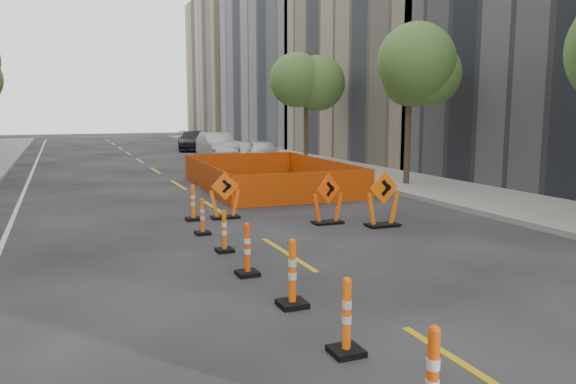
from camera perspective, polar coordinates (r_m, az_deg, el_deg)
name	(u,v)px	position (r m, az deg, el deg)	size (l,w,h in m)	color
ground_plane	(386,316)	(8.79, 9.98, -12.34)	(140.00, 140.00, 0.00)	black
sidewalk_right	(419,184)	(23.41, 13.13, 0.76)	(4.00, 90.00, 0.15)	gray
bld_right_c	(419,47)	(37.67, 13.12, 14.13)	(12.00, 16.00, 14.00)	gray
bld_right_d	(312,31)	(52.24, 2.42, 15.98)	(12.00, 18.00, 20.00)	gray
bld_right_e	(248,68)	(69.12, -4.07, 12.44)	(12.00, 14.00, 16.00)	tan
tree_r_b	(410,72)	(22.91, 12.25, 11.79)	(2.80, 2.80, 5.95)	#382B1E
tree_r_c	(306,83)	(31.68, 1.84, 10.98)	(2.80, 2.80, 5.95)	#382B1E
channelizer_1	(432,380)	(5.78, 14.47, -18.00)	(0.43, 0.43, 1.09)	#DC4409
channelizer_2	(347,316)	(7.29, 5.98, -12.41)	(0.40, 0.40, 1.02)	#FF600A
channelizer_3	(292,273)	(8.89, 0.44, -8.20)	(0.44, 0.44, 1.10)	#F55B0A
channelizer_4	(247,249)	(10.56, -4.16, -5.80)	(0.40, 0.40, 1.02)	#E44209
channelizer_5	(224,231)	(12.34, -6.48, -3.95)	(0.37, 0.37, 0.93)	#DF5C09
channelizer_6	(202,216)	(14.11, -8.70, -2.47)	(0.36, 0.36, 0.92)	#ED550A
channelizer_7	(193,202)	(15.94, -9.63, -1.05)	(0.40, 0.40, 1.02)	#FF5D0A
chevron_sign_left	(225,195)	(16.10, -6.44, -0.33)	(0.89, 0.53, 1.33)	#FF5D0A
chevron_sign_center	(328,199)	(15.28, 4.07, -0.68)	(0.92, 0.55, 1.38)	#FF4D0A
chevron_sign_right	(383,199)	(15.09, 9.64, -0.67)	(1.00, 0.60, 1.49)	#E76109
safety_fence	(267,174)	(22.40, -2.16, 1.82)	(5.00, 8.51, 1.06)	#FF430D
parked_car_near	(263,153)	(31.14, -2.60, 4.00)	(1.69, 4.20, 1.43)	silver
parked_car_mid	(217,146)	(35.73, -7.22, 4.68)	(1.74, 4.99, 1.64)	#AAABAF
parked_car_far	(192,141)	(43.45, -9.77, 5.15)	(2.04, 5.01, 1.45)	black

